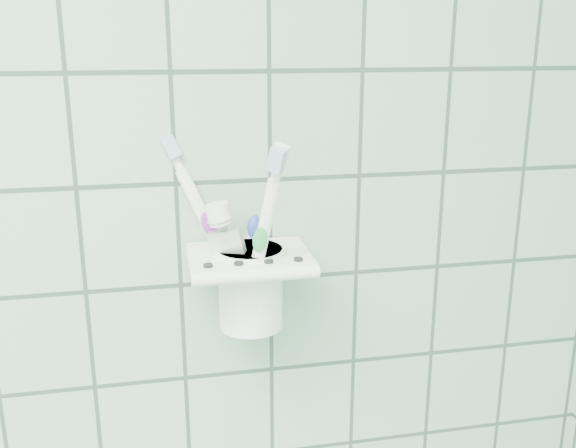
{
  "coord_description": "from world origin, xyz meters",
  "views": [
    {
      "loc": [
        0.58,
        0.54,
        1.51
      ],
      "look_at": [
        0.69,
        1.1,
        1.34
      ],
      "focal_mm": 40.0,
      "sensor_mm": 36.0,
      "label": 1
    }
  ],
  "objects_px": {
    "cup": "(251,284)",
    "toothpaste_tube": "(245,253)",
    "toothbrush_orange": "(243,223)",
    "toothbrush_blue": "(241,231)",
    "holder_bracket": "(249,260)",
    "toothbrush_pink": "(251,221)"
  },
  "relations": [
    {
      "from": "cup",
      "to": "toothpaste_tube",
      "type": "bearing_deg",
      "value": -128.76
    },
    {
      "from": "toothbrush_orange",
      "to": "toothbrush_blue",
      "type": "bearing_deg",
      "value": 137.04
    },
    {
      "from": "toothpaste_tube",
      "to": "cup",
      "type": "bearing_deg",
      "value": 71.08
    },
    {
      "from": "cup",
      "to": "toothbrush_blue",
      "type": "xyz_separation_m",
      "value": [
        -0.01,
        0.01,
        0.06
      ]
    },
    {
      "from": "toothbrush_orange",
      "to": "toothpaste_tube",
      "type": "bearing_deg",
      "value": -51.8
    },
    {
      "from": "holder_bracket",
      "to": "toothbrush_blue",
      "type": "distance_m",
      "value": 0.03
    },
    {
      "from": "cup",
      "to": "toothbrush_blue",
      "type": "bearing_deg",
      "value": 137.5
    },
    {
      "from": "holder_bracket",
      "to": "cup",
      "type": "relative_size",
      "value": 1.43
    },
    {
      "from": "toothbrush_pink",
      "to": "holder_bracket",
      "type": "bearing_deg",
      "value": -127.41
    },
    {
      "from": "toothbrush_pink",
      "to": "toothbrush_orange",
      "type": "height_order",
      "value": "same"
    },
    {
      "from": "holder_bracket",
      "to": "toothpaste_tube",
      "type": "bearing_deg",
      "value": -140.08
    },
    {
      "from": "holder_bracket",
      "to": "toothpaste_tube",
      "type": "xyz_separation_m",
      "value": [
        -0.0,
        -0.0,
        0.01
      ]
    },
    {
      "from": "cup",
      "to": "toothbrush_orange",
      "type": "distance_m",
      "value": 0.07
    },
    {
      "from": "holder_bracket",
      "to": "toothbrush_blue",
      "type": "xyz_separation_m",
      "value": [
        -0.01,
        0.01,
        0.03
      ]
    },
    {
      "from": "toothpaste_tube",
      "to": "toothbrush_pink",
      "type": "bearing_deg",
      "value": 78.52
    },
    {
      "from": "holder_bracket",
      "to": "toothbrush_blue",
      "type": "height_order",
      "value": "toothbrush_blue"
    },
    {
      "from": "holder_bracket",
      "to": "toothbrush_orange",
      "type": "height_order",
      "value": "toothbrush_orange"
    },
    {
      "from": "toothbrush_orange",
      "to": "toothpaste_tube",
      "type": "distance_m",
      "value": 0.03
    },
    {
      "from": "holder_bracket",
      "to": "toothpaste_tube",
      "type": "relative_size",
      "value": 0.9
    },
    {
      "from": "cup",
      "to": "toothbrush_pink",
      "type": "relative_size",
      "value": 0.42
    },
    {
      "from": "toothbrush_pink",
      "to": "cup",
      "type": "bearing_deg",
      "value": -125.69
    },
    {
      "from": "holder_bracket",
      "to": "toothbrush_blue",
      "type": "bearing_deg",
      "value": 119.32
    }
  ]
}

